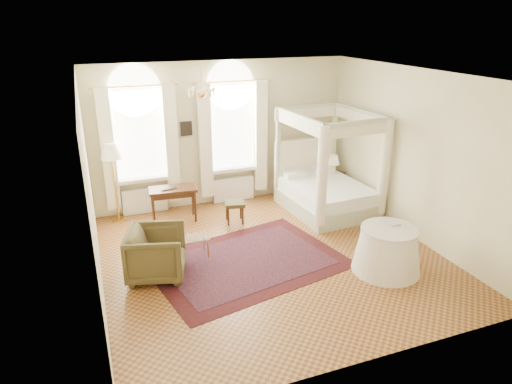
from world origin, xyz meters
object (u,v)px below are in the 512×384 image
at_px(armchair, 156,253).
at_px(floor_lamp, 111,155).
at_px(stool, 235,205).
at_px(side_table, 387,250).
at_px(nightstand, 333,184).
at_px(writing_desk, 173,193).
at_px(coffee_table, 193,239).
at_px(canopy_bed, 327,189).

relative_size(armchair, floor_lamp, 0.55).
xyz_separation_m(armchair, floor_lamp, (-0.43, 2.64, 1.05)).
xyz_separation_m(stool, armchair, (-1.93, -1.64, 0.04)).
relative_size(armchair, side_table, 0.81).
height_order(nightstand, armchair, armchair).
distance_m(writing_desk, stool, 1.35).
bearing_deg(stool, floor_lamp, 157.08).
relative_size(writing_desk, coffee_table, 1.83).
relative_size(nightstand, armchair, 0.64).
height_order(canopy_bed, floor_lamp, canopy_bed).
relative_size(coffee_table, side_table, 0.48).
bearing_deg(coffee_table, writing_desk, 90.24).
relative_size(stool, coffee_table, 0.85).
height_order(nightstand, floor_lamp, floor_lamp).
bearing_deg(canopy_bed, coffee_table, -162.63).
xyz_separation_m(nightstand, side_table, (-0.92, -3.48, 0.09)).
bearing_deg(floor_lamp, armchair, -80.82).
height_order(stool, side_table, side_table).
bearing_deg(nightstand, stool, -167.51).
bearing_deg(floor_lamp, nightstand, -4.25).
xyz_separation_m(canopy_bed, armchair, (-4.10, -1.51, -0.08)).
xyz_separation_m(nightstand, stool, (-2.78, -0.61, 0.09)).
height_order(coffee_table, floor_lamp, floor_lamp).
bearing_deg(floor_lamp, stool, -22.92).
distance_m(armchair, coffee_table, 0.86).
distance_m(canopy_bed, nightstand, 0.98).
bearing_deg(armchair, canopy_bed, -54.08).
xyz_separation_m(armchair, coffee_table, (0.73, 0.46, -0.09)).
xyz_separation_m(canopy_bed, floor_lamp, (-4.53, 1.13, 0.96)).
xyz_separation_m(writing_desk, floor_lamp, (-1.15, 0.45, 0.84)).
bearing_deg(armchair, stool, -33.92).
relative_size(nightstand, coffee_table, 1.08).
bearing_deg(coffee_table, stool, 44.60).
bearing_deg(floor_lamp, writing_desk, -21.24).
height_order(canopy_bed, armchair, canopy_bed).
distance_m(coffee_table, side_table, 3.49).
bearing_deg(writing_desk, floor_lamp, 158.76).
distance_m(canopy_bed, stool, 2.18).
distance_m(canopy_bed, side_table, 2.75).
bearing_deg(nightstand, canopy_bed, -129.10).
distance_m(canopy_bed, armchair, 4.37).
distance_m(writing_desk, floor_lamp, 1.49).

